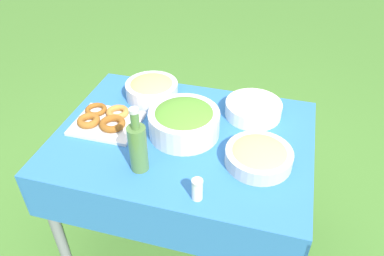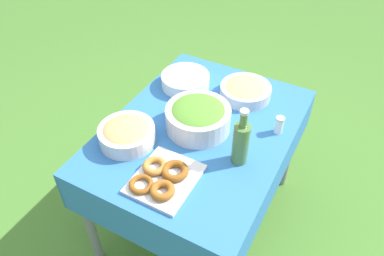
% 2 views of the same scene
% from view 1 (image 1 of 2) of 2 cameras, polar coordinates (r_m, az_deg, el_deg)
% --- Properties ---
extents(ground_plane, '(14.00, 14.00, 0.00)m').
position_cam_1_polar(ground_plane, '(2.29, -1.04, -16.36)').
color(ground_plane, '#477A2D').
extents(picnic_table, '(1.17, 0.88, 0.77)m').
position_cam_1_polar(picnic_table, '(1.80, -1.27, -3.83)').
color(picnic_table, '#2D6BB2').
rests_on(picnic_table, ground_plane).
extents(salad_bowl, '(0.32, 0.32, 0.14)m').
position_cam_1_polar(salad_bowl, '(1.69, -1.20, 1.13)').
color(salad_bowl, silver).
rests_on(salad_bowl, picnic_table).
extents(pasta_bowl, '(0.28, 0.28, 0.08)m').
position_cam_1_polar(pasta_bowl, '(1.58, 10.15, -4.13)').
color(pasta_bowl, '#B2B7BC').
rests_on(pasta_bowl, picnic_table).
extents(donut_platter, '(0.31, 0.26, 0.05)m').
position_cam_1_polar(donut_platter, '(1.83, -13.00, 1.18)').
color(donut_platter, silver).
rests_on(donut_platter, picnic_table).
extents(plate_stack, '(0.27, 0.27, 0.07)m').
position_cam_1_polar(plate_stack, '(1.86, 9.32, 2.89)').
color(plate_stack, white).
rests_on(plate_stack, picnic_table).
extents(olive_oil_bottle, '(0.08, 0.08, 0.30)m').
position_cam_1_polar(olive_oil_bottle, '(1.50, -8.25, -2.78)').
color(olive_oil_bottle, '#4C7238').
rests_on(olive_oil_bottle, picnic_table).
extents(bread_bowl, '(0.27, 0.27, 0.10)m').
position_cam_1_polar(bread_bowl, '(1.98, -6.14, 6.01)').
color(bread_bowl, silver).
rests_on(bread_bowl, picnic_table).
extents(salt_shaker, '(0.04, 0.04, 0.09)m').
position_cam_1_polar(salt_shaker, '(1.41, 0.80, -9.32)').
color(salt_shaker, white).
rests_on(salt_shaker, picnic_table).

